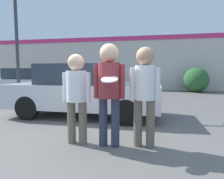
{
  "coord_description": "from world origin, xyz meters",
  "views": [
    {
      "loc": [
        1.03,
        -3.44,
        1.35
      ],
      "look_at": [
        0.25,
        0.18,
        0.99
      ],
      "focal_mm": 32.0,
      "sensor_mm": 36.0,
      "label": 1
    }
  ],
  "objects_px": {
    "parked_car_far": "(34,83)",
    "person_right": "(145,88)",
    "shrub": "(196,80)",
    "street_lamp": "(23,12)",
    "parked_car_near": "(84,90)",
    "person_left": "(77,91)",
    "person_middle_with_frisbee": "(109,85)"
  },
  "relations": [
    {
      "from": "person_right",
      "to": "parked_car_far",
      "type": "xyz_separation_m",
      "value": [
        -5.59,
        5.18,
        -0.32
      ]
    },
    {
      "from": "person_left",
      "to": "parked_car_near",
      "type": "bearing_deg",
      "value": 106.86
    },
    {
      "from": "person_right",
      "to": "street_lamp",
      "type": "bearing_deg",
      "value": 145.0
    },
    {
      "from": "person_left",
      "to": "parked_car_near",
      "type": "distance_m",
      "value": 2.32
    },
    {
      "from": "parked_car_far",
      "to": "street_lamp",
      "type": "bearing_deg",
      "value": -64.65
    },
    {
      "from": "parked_car_near",
      "to": "shrub",
      "type": "relative_size",
      "value": 2.88
    },
    {
      "from": "person_left",
      "to": "person_middle_with_frisbee",
      "type": "distance_m",
      "value": 0.62
    },
    {
      "from": "person_right",
      "to": "street_lamp",
      "type": "distance_m",
      "value": 6.22
    },
    {
      "from": "person_middle_with_frisbee",
      "to": "shrub",
      "type": "height_order",
      "value": "person_middle_with_frisbee"
    },
    {
      "from": "person_right",
      "to": "parked_car_near",
      "type": "xyz_separation_m",
      "value": [
        -1.89,
        2.11,
        -0.28
      ]
    },
    {
      "from": "parked_car_near",
      "to": "street_lamp",
      "type": "xyz_separation_m",
      "value": [
        -2.8,
        1.17,
        2.72
      ]
    },
    {
      "from": "parked_car_far",
      "to": "street_lamp",
      "type": "height_order",
      "value": "street_lamp"
    },
    {
      "from": "parked_car_near",
      "to": "parked_car_far",
      "type": "relative_size",
      "value": 1.01
    },
    {
      "from": "person_left",
      "to": "person_right",
      "type": "bearing_deg",
      "value": 5.17
    },
    {
      "from": "person_right",
      "to": "parked_car_far",
      "type": "height_order",
      "value": "person_right"
    },
    {
      "from": "street_lamp",
      "to": "shrub",
      "type": "bearing_deg",
      "value": 41.19
    },
    {
      "from": "person_right",
      "to": "street_lamp",
      "type": "relative_size",
      "value": 0.31
    },
    {
      "from": "person_left",
      "to": "parked_car_near",
      "type": "relative_size",
      "value": 0.37
    },
    {
      "from": "parked_car_near",
      "to": "parked_car_far",
      "type": "distance_m",
      "value": 4.81
    },
    {
      "from": "parked_car_near",
      "to": "shrub",
      "type": "xyz_separation_m",
      "value": [
        4.56,
        7.61,
        -0.0
      ]
    },
    {
      "from": "parked_car_far",
      "to": "shrub",
      "type": "bearing_deg",
      "value": 28.77
    },
    {
      "from": "shrub",
      "to": "parked_car_far",
      "type": "bearing_deg",
      "value": -151.23
    },
    {
      "from": "parked_car_far",
      "to": "person_right",
      "type": "bearing_deg",
      "value": -42.87
    },
    {
      "from": "parked_car_far",
      "to": "shrub",
      "type": "distance_m",
      "value": 9.43
    },
    {
      "from": "parked_car_near",
      "to": "person_left",
      "type": "bearing_deg",
      "value": -73.14
    },
    {
      "from": "person_left",
      "to": "parked_car_near",
      "type": "xyz_separation_m",
      "value": [
        -0.67,
        2.22,
        -0.21
      ]
    },
    {
      "from": "person_right",
      "to": "person_left",
      "type": "bearing_deg",
      "value": -174.83
    },
    {
      "from": "parked_car_near",
      "to": "parked_car_far",
      "type": "bearing_deg",
      "value": 140.23
    },
    {
      "from": "person_middle_with_frisbee",
      "to": "person_right",
      "type": "relative_size",
      "value": 1.03
    },
    {
      "from": "person_middle_with_frisbee",
      "to": "parked_car_near",
      "type": "height_order",
      "value": "person_middle_with_frisbee"
    },
    {
      "from": "person_right",
      "to": "parked_car_near",
      "type": "relative_size",
      "value": 0.4
    },
    {
      "from": "person_left",
      "to": "parked_car_far",
      "type": "xyz_separation_m",
      "value": [
        -4.37,
        5.29,
        -0.24
      ]
    }
  ]
}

